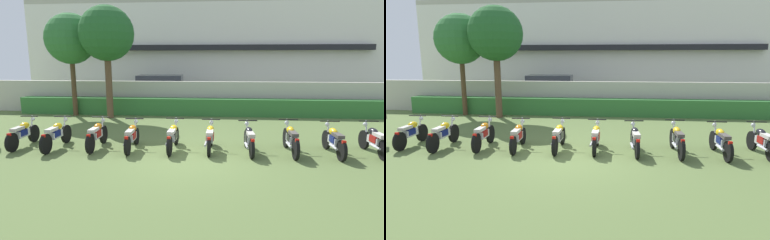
{
  "view_description": "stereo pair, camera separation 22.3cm",
  "coord_description": "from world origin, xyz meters",
  "views": [
    {
      "loc": [
        0.87,
        -8.82,
        2.86
      ],
      "look_at": [
        0.0,
        1.12,
        0.93
      ],
      "focal_mm": 29.59,
      "sensor_mm": 36.0,
      "label": 1
    },
    {
      "loc": [
        1.09,
        -8.8,
        2.86
      ],
      "look_at": [
        0.0,
        1.12,
        0.93
      ],
      "focal_mm": 29.59,
      "sensor_mm": 36.0,
      "label": 2
    }
  ],
  "objects": [
    {
      "name": "motorcycle_in_row_9",
      "position": [
        5.56,
        0.89,
        0.45
      ],
      "size": [
        0.6,
        1.84,
        0.96
      ],
      "rotation": [
        0.0,
        0.0,
        1.6
      ],
      "color": "black",
      "rests_on": "ground"
    },
    {
      "name": "motorcycle_in_row_8",
      "position": [
        4.33,
        0.75,
        0.45
      ],
      "size": [
        0.6,
        1.87,
        0.96
      ],
      "rotation": [
        0.0,
        0.0,
        1.59
      ],
      "color": "black",
      "rests_on": "ground"
    },
    {
      "name": "hedge_row",
      "position": [
        0.0,
        7.22,
        0.44
      ],
      "size": [
        19.18,
        0.7,
        0.87
      ],
      "primitive_type": "cube",
      "color": "#337033",
      "rests_on": "ground"
    },
    {
      "name": "parked_car",
      "position": [
        -2.61,
        10.41,
        0.94
      ],
      "size": [
        4.56,
        2.2,
        1.89
      ],
      "rotation": [
        0.0,
        0.0,
        0.03
      ],
      "color": "black",
      "rests_on": "ground"
    },
    {
      "name": "motorcycle_in_row_2",
      "position": [
        -3.07,
        0.82,
        0.45
      ],
      "size": [
        0.6,
        1.86,
        0.97
      ],
      "rotation": [
        0.0,
        0.0,
        1.6
      ],
      "color": "black",
      "rests_on": "ground"
    },
    {
      "name": "tree_far_side",
      "position": [
        -4.5,
        6.19,
        4.01
      ],
      "size": [
        2.6,
        2.6,
        5.35
      ],
      "color": "brown",
      "rests_on": "ground"
    },
    {
      "name": "motorcycle_in_row_4",
      "position": [
        -0.59,
        0.84,
        0.44
      ],
      "size": [
        0.6,
        1.9,
        0.95
      ],
      "rotation": [
        0.0,
        0.0,
        1.55
      ],
      "color": "black",
      "rests_on": "ground"
    },
    {
      "name": "motorcycle_in_row_6",
      "position": [
        1.8,
        0.75,
        0.44
      ],
      "size": [
        0.6,
        1.79,
        0.94
      ],
      "rotation": [
        0.0,
        0.0,
        1.62
      ],
      "color": "black",
      "rests_on": "ground"
    },
    {
      "name": "ground",
      "position": [
        0.0,
        0.0,
        0.0
      ],
      "size": [
        60.0,
        60.0,
        0.0
      ],
      "primitive_type": "plane",
      "color": "#566B38"
    },
    {
      "name": "motorcycle_in_row_1",
      "position": [
        -4.38,
        0.71,
        0.46
      ],
      "size": [
        0.6,
        1.97,
        0.97
      ],
      "rotation": [
        0.0,
        0.0,
        1.58
      ],
      "color": "black",
      "rests_on": "ground"
    },
    {
      "name": "tree_near_inspector",
      "position": [
        -6.5,
        6.66,
        3.82
      ],
      "size": [
        2.48,
        2.48,
        5.08
      ],
      "color": "#4C3823",
      "rests_on": "ground"
    },
    {
      "name": "building",
      "position": [
        0.0,
        15.88,
        3.43
      ],
      "size": [
        25.24,
        6.5,
        6.85
      ],
      "color": "white",
      "rests_on": "ground"
    },
    {
      "name": "compound_wall",
      "position": [
        0.0,
        7.92,
        0.85
      ],
      "size": [
        23.98,
        0.3,
        1.69
      ],
      "primitive_type": "cube",
      "color": "#BCB7A8",
      "rests_on": "ground"
    },
    {
      "name": "motorcycle_in_row_3",
      "position": [
        -1.89,
        0.76,
        0.44
      ],
      "size": [
        0.6,
        1.82,
        0.94
      ],
      "rotation": [
        0.0,
        0.0,
        1.62
      ],
      "color": "black",
      "rests_on": "ground"
    },
    {
      "name": "motorcycle_in_row_7",
      "position": [
        3.07,
        0.8,
        0.46
      ],
      "size": [
        0.6,
        1.96,
        0.98
      ],
      "rotation": [
        0.0,
        0.0,
        1.58
      ],
      "color": "black",
      "rests_on": "ground"
    },
    {
      "name": "motorcycle_in_row_5",
      "position": [
        0.6,
        0.85,
        0.44
      ],
      "size": [
        0.6,
        1.78,
        0.94
      ],
      "rotation": [
        0.0,
        0.0,
        1.55
      ],
      "color": "black",
      "rests_on": "ground"
    },
    {
      "name": "motorcycle_in_row_0",
      "position": [
        -5.57,
        0.78,
        0.45
      ],
      "size": [
        0.6,
        1.85,
        0.96
      ],
      "rotation": [
        0.0,
        0.0,
        1.6
      ],
      "color": "black",
      "rests_on": "ground"
    }
  ]
}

